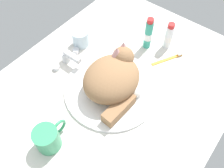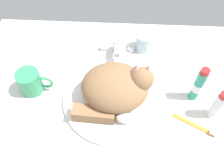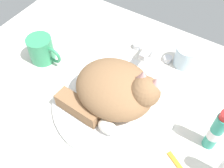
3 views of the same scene
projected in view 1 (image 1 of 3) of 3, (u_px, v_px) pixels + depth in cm
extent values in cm
cube|color=silver|center=(111.00, 92.00, 94.33)|extent=(110.00, 82.50, 3.00)
cylinder|color=white|center=(111.00, 89.00, 92.62)|extent=(36.15, 36.15, 1.19)
cylinder|color=silver|center=(66.00, 57.00, 99.92)|extent=(3.60, 3.60, 4.38)
cube|color=silver|center=(72.00, 56.00, 95.83)|extent=(2.00, 8.35, 2.00)
cylinder|color=silver|center=(56.00, 68.00, 98.32)|extent=(2.80, 2.80, 1.80)
cylinder|color=silver|center=(76.00, 51.00, 103.63)|extent=(2.80, 2.80, 1.80)
ellipsoid|color=#936B47|center=(111.00, 79.00, 87.22)|extent=(22.99, 19.90, 12.03)
sphere|color=#936B47|center=(123.00, 57.00, 88.77)|extent=(8.48, 8.48, 8.21)
ellipsoid|color=white|center=(120.00, 63.00, 89.51)|extent=(5.48, 4.69, 4.51)
cone|color=#DB9E9E|center=(117.00, 52.00, 85.64)|extent=(3.81, 3.81, 3.69)
cone|color=#DB9E9E|center=(124.00, 46.00, 87.27)|extent=(3.81, 3.81, 3.69)
cube|color=#936B47|center=(119.00, 108.00, 84.38)|extent=(14.07, 5.22, 4.46)
ellipsoid|color=white|center=(137.00, 91.00, 88.83)|extent=(5.72, 3.78, 4.02)
cylinder|color=#389966|center=(47.00, 139.00, 76.84)|extent=(8.09, 8.09, 8.76)
torus|color=#389966|center=(59.00, 127.00, 79.23)|extent=(5.91, 1.00, 5.91)
cylinder|color=silver|center=(81.00, 38.00, 104.43)|extent=(7.11, 7.11, 7.06)
cylinder|color=teal|center=(148.00, 35.00, 101.16)|extent=(3.23, 3.23, 13.24)
cylinder|color=white|center=(148.00, 36.00, 101.70)|extent=(3.29, 3.29, 3.31)
cylinder|color=red|center=(151.00, 21.00, 95.02)|extent=(2.74, 2.74, 1.80)
cylinder|color=white|center=(168.00, 37.00, 102.07)|extent=(3.32, 3.32, 10.82)
cylinder|color=white|center=(168.00, 38.00, 102.51)|extent=(3.39, 3.39, 2.71)
cylinder|color=red|center=(171.00, 26.00, 96.92)|extent=(2.82, 2.82, 1.80)
cube|color=orange|center=(167.00, 59.00, 101.62)|extent=(13.46, 8.01, 0.80)
cube|color=white|center=(180.00, 53.00, 102.39)|extent=(2.62, 2.31, 0.80)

